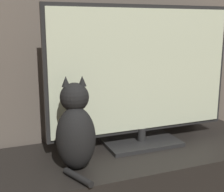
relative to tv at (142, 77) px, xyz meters
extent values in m
cube|color=black|center=(-0.03, -0.07, -0.59)|extent=(1.46, 0.54, 0.46)
cube|color=black|center=(0.00, 0.00, -0.35)|extent=(0.39, 0.24, 0.02)
cylinder|color=black|center=(0.00, 0.00, -0.31)|extent=(0.04, 0.04, 0.07)
cube|color=black|center=(0.00, 0.00, 0.03)|extent=(1.00, 0.02, 0.65)
cube|color=beige|center=(0.00, -0.01, 0.03)|extent=(0.96, 0.01, 0.61)
ellipsoid|color=black|center=(-0.40, -0.16, -0.22)|extent=(0.20, 0.19, 0.28)
ellipsoid|color=olive|center=(-0.39, -0.11, -0.24)|extent=(0.10, 0.07, 0.16)
sphere|color=black|center=(-0.39, -0.13, -0.05)|extent=(0.15, 0.15, 0.13)
cone|color=black|center=(-0.43, -0.12, 0.02)|extent=(0.04, 0.04, 0.04)
cone|color=black|center=(-0.36, -0.14, 0.02)|extent=(0.04, 0.04, 0.04)
cylinder|color=black|center=(-0.42, -0.27, -0.35)|extent=(0.09, 0.17, 0.03)
camera|label=1|loc=(-0.72, -1.40, 0.25)|focal=50.00mm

